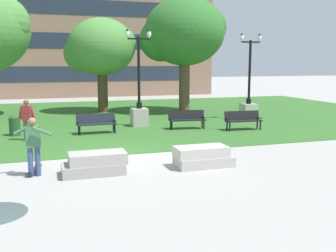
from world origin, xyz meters
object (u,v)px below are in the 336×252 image
object	(u,v)px
trash_bin	(15,125)
person_bystander_near_lawn	(27,118)
park_bench_far_left	(187,118)
concrete_block_left	(203,157)
park_bench_near_left	(96,122)
lamp_post_left	(249,102)
park_bench_far_right	(243,119)
concrete_block_center	(95,164)
skateboard	(34,170)
lamp_post_center	(139,106)
person_skateboarder	(33,143)

from	to	relation	value
trash_bin	person_bystander_near_lawn	xyz separation A→B (m)	(0.60, -1.38, 0.48)
park_bench_far_left	person_bystander_near_lawn	world-z (taller)	person_bystander_near_lawn
concrete_block_left	person_bystander_near_lawn	bearing A→B (deg)	132.08
park_bench_near_left	park_bench_far_left	bearing A→B (deg)	-0.50
lamp_post_left	person_bystander_near_lawn	size ratio (longest dim) A/B	2.83
park_bench_far_right	concrete_block_center	bearing A→B (deg)	-144.61
skateboard	lamp_post_center	world-z (taller)	lamp_post_center
lamp_post_left	trash_bin	size ratio (longest dim) A/B	5.05
park_bench_far_left	lamp_post_left	world-z (taller)	lamp_post_left
person_skateboarder	park_bench_near_left	xyz separation A→B (m)	(2.59, 6.37, -0.44)
park_bench_far_left	person_bystander_near_lawn	distance (m)	7.42
park_bench_far_right	lamp_post_center	bearing A→B (deg)	149.18
concrete_block_left	park_bench_near_left	distance (m)	7.24
concrete_block_left	park_bench_far_right	distance (m)	7.22
person_skateboarder	concrete_block_center	bearing A→B (deg)	-10.07
skateboard	park_bench_far_right	xyz separation A→B (m)	(9.52, 4.90, 0.45)
park_bench_far_left	concrete_block_left	bearing A→B (deg)	-106.17
concrete_block_center	trash_bin	distance (m)	7.69
concrete_block_center	park_bench_far_right	size ratio (longest dim) A/B	1.02
person_skateboarder	lamp_post_left	world-z (taller)	lamp_post_left
skateboard	person_skateboarder	bearing A→B (deg)	-84.01
skateboard	trash_bin	xyz separation A→B (m)	(-0.92, 6.57, 0.42)
lamp_post_left	park_bench_far_right	bearing A→B (deg)	-123.07
park_bench_near_left	trash_bin	world-z (taller)	trash_bin
concrete_block_left	park_bench_near_left	world-z (taller)	park_bench_near_left
concrete_block_center	concrete_block_left	world-z (taller)	same
person_skateboarder	lamp_post_center	size ratio (longest dim) A/B	0.35
skateboard	lamp_post_left	bearing A→B (deg)	34.57
park_bench_far_right	skateboard	bearing A→B (deg)	-152.79
concrete_block_center	concrete_block_left	bearing A→B (deg)	-2.47
concrete_block_center	skateboard	size ratio (longest dim) A/B	1.80
person_skateboarder	lamp_post_center	xyz separation A→B (m)	(4.98, 7.92, 0.04)
lamp_post_left	person_bystander_near_lawn	bearing A→B (deg)	-167.01
park_bench_near_left	park_bench_far_right	world-z (taller)	same
park_bench_far_left	concrete_block_center	bearing A→B (deg)	-128.64
concrete_block_center	skateboard	xyz separation A→B (m)	(-1.73, 0.64, -0.22)
park_bench_far_right	trash_bin	distance (m)	10.58
concrete_block_left	lamp_post_left	bearing A→B (deg)	53.56
skateboard	lamp_post_left	world-z (taller)	lamp_post_left
concrete_block_left	person_bystander_near_lawn	world-z (taller)	person_bystander_near_lawn
skateboard	trash_bin	distance (m)	6.65
park_bench_near_left	park_bench_far_right	distance (m)	6.99
person_bystander_near_lawn	park_bench_far_right	bearing A→B (deg)	-1.73
concrete_block_center	trash_bin	xyz separation A→B (m)	(-2.66, 7.21, 0.20)
park_bench_near_left	park_bench_far_right	xyz separation A→B (m)	(6.90, -1.13, 0.00)
park_bench_far_right	park_bench_near_left	bearing A→B (deg)	170.67
park_bench_far_left	lamp_post_center	xyz separation A→B (m)	(-2.01, 1.59, 0.48)
concrete_block_left	trash_bin	bearing A→B (deg)	129.17
person_skateboarder	park_bench_far_right	bearing A→B (deg)	28.87
skateboard	park_bench_far_left	world-z (taller)	park_bench_far_left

